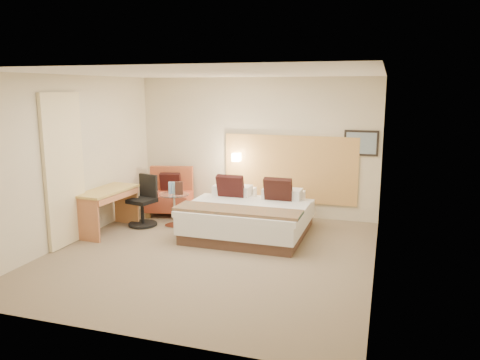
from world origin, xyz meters
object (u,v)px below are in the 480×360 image
(side_table, at_px, (174,208))
(desk, at_px, (108,199))
(lounge_chair, at_px, (170,195))
(bed, at_px, (250,216))
(desk_chair, at_px, (144,205))

(side_table, relative_size, desk, 0.55)
(lounge_chair, distance_m, side_table, 0.93)
(desk, bearing_deg, bed, 14.65)
(desk, bearing_deg, desk_chair, 54.35)
(lounge_chair, xyz_separation_m, desk, (-0.46, -1.46, 0.23))
(side_table, bearing_deg, lounge_chair, 121.17)
(lounge_chair, relative_size, side_table, 1.49)
(bed, distance_m, desk, 2.49)
(desk, height_order, desk_chair, desk_chair)
(bed, relative_size, desk, 1.64)
(bed, relative_size, side_table, 2.98)
(side_table, bearing_deg, desk, -144.97)
(bed, xyz_separation_m, desk_chair, (-2.00, -0.08, 0.06))
(bed, xyz_separation_m, side_table, (-1.44, 0.04, 0.02))
(bed, bearing_deg, desk, -165.35)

